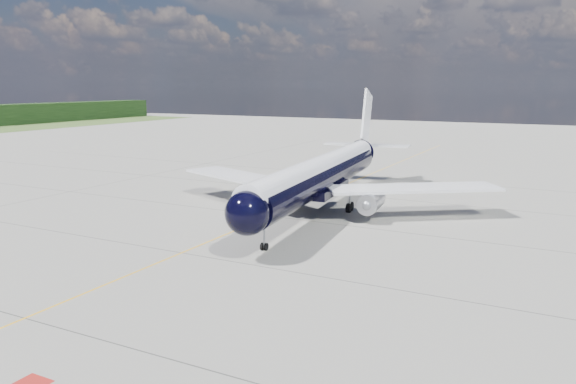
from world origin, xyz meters
TOP-DOWN VIEW (x-y plane):
  - ground at (0.00, 30.00)m, footprint 320.00×320.00m
  - taxiway_centerline at (0.00, 25.00)m, footprint 0.16×160.00m
  - main_airliner at (3.80, 30.45)m, footprint 37.53×45.96m

SIDE VIEW (x-z plane):
  - ground at x=0.00m, z-range 0.00..0.00m
  - taxiway_centerline at x=0.00m, z-range 0.00..0.01m
  - main_airliner at x=3.80m, z-range -2.52..10.76m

